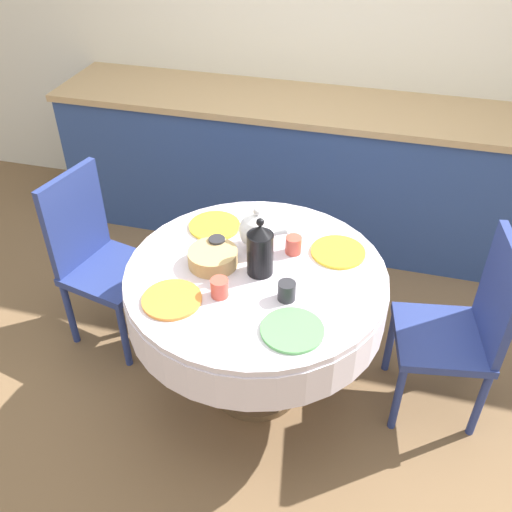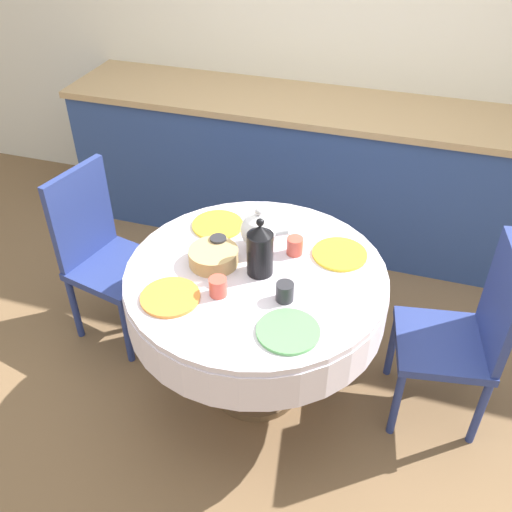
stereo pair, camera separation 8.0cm
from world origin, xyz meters
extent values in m
plane|color=brown|center=(0.00, 0.00, 0.00)|extent=(12.00, 12.00, 0.00)
cube|color=silver|center=(0.00, 1.75, 1.30)|extent=(7.00, 0.05, 2.60)
cube|color=#2D4784|center=(0.00, 1.42, 0.43)|extent=(3.20, 0.60, 0.87)
cube|color=tan|center=(0.00, 1.42, 0.89)|extent=(3.24, 0.64, 0.04)
cylinder|color=brown|center=(0.00, 0.00, 0.02)|extent=(0.44, 0.44, 0.04)
cylinder|color=brown|center=(0.00, 0.00, 0.28)|extent=(0.11, 0.11, 0.48)
cylinder|color=silver|center=(0.00, 0.00, 0.61)|extent=(1.12, 1.12, 0.18)
cylinder|color=silver|center=(0.00, 0.00, 0.71)|extent=(1.11, 1.11, 0.03)
cube|color=navy|center=(0.81, 0.14, 0.41)|extent=(0.46, 0.46, 0.04)
cube|color=navy|center=(0.99, 0.17, 0.68)|extent=(0.10, 0.38, 0.49)
cylinder|color=navy|center=(0.67, -0.07, 0.20)|extent=(0.04, 0.04, 0.39)
cylinder|color=navy|center=(0.61, 0.28, 0.20)|extent=(0.04, 0.04, 0.39)
cylinder|color=navy|center=(1.01, -0.01, 0.20)|extent=(0.04, 0.04, 0.39)
cylinder|color=navy|center=(0.96, 0.34, 0.20)|extent=(0.04, 0.04, 0.39)
cube|color=navy|center=(-0.80, 0.18, 0.41)|extent=(0.48, 0.48, 0.04)
cube|color=navy|center=(-0.98, 0.22, 0.68)|extent=(0.12, 0.38, 0.49)
cylinder|color=navy|center=(-0.59, 0.32, 0.20)|extent=(0.04, 0.04, 0.39)
cylinder|color=navy|center=(-0.67, -0.03, 0.20)|extent=(0.04, 0.04, 0.39)
cylinder|color=navy|center=(-0.94, 0.39, 0.20)|extent=(0.04, 0.04, 0.39)
cylinder|color=navy|center=(-1.01, 0.05, 0.20)|extent=(0.04, 0.04, 0.39)
cylinder|color=orange|center=(-0.27, -0.27, 0.74)|extent=(0.24, 0.24, 0.01)
cylinder|color=#CC4C3D|center=(-0.10, -0.18, 0.77)|extent=(0.07, 0.07, 0.08)
cylinder|color=#5BA85B|center=(0.22, -0.31, 0.74)|extent=(0.24, 0.24, 0.01)
cylinder|color=#28282D|center=(0.16, -0.14, 0.77)|extent=(0.07, 0.07, 0.08)
cylinder|color=yellow|center=(-0.27, 0.27, 0.74)|extent=(0.24, 0.24, 0.01)
cylinder|color=#28282D|center=(-0.19, 0.08, 0.77)|extent=(0.07, 0.07, 0.08)
cylinder|color=yellow|center=(0.31, 0.21, 0.74)|extent=(0.24, 0.24, 0.01)
cylinder|color=#CC4C3D|center=(0.12, 0.17, 0.77)|extent=(0.07, 0.07, 0.08)
cylinder|color=black|center=(0.02, 0.00, 0.82)|extent=(0.11, 0.11, 0.19)
cone|color=black|center=(0.02, 0.00, 0.94)|extent=(0.10, 0.10, 0.04)
sphere|color=black|center=(0.02, 0.00, 0.98)|extent=(0.03, 0.03, 0.03)
cylinder|color=white|center=(-0.04, 0.16, 0.74)|extent=(0.09, 0.09, 0.01)
sphere|color=white|center=(-0.04, 0.16, 0.82)|extent=(0.16, 0.16, 0.16)
cylinder|color=white|center=(0.06, 0.16, 0.83)|extent=(0.09, 0.03, 0.06)
sphere|color=white|center=(-0.04, 0.16, 0.92)|extent=(0.04, 0.04, 0.04)
cylinder|color=tan|center=(-0.19, 0.00, 0.76)|extent=(0.21, 0.21, 0.07)
camera|label=1|loc=(0.48, -1.79, 2.23)|focal=40.00mm
camera|label=2|loc=(0.56, -1.77, 2.23)|focal=40.00mm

